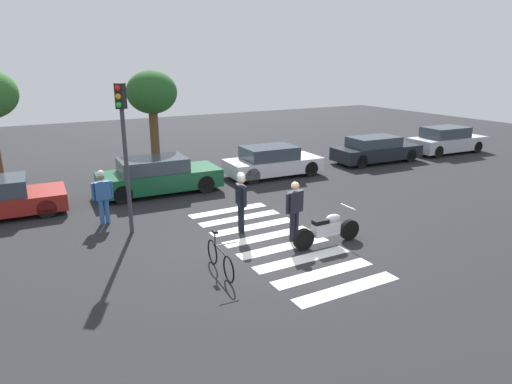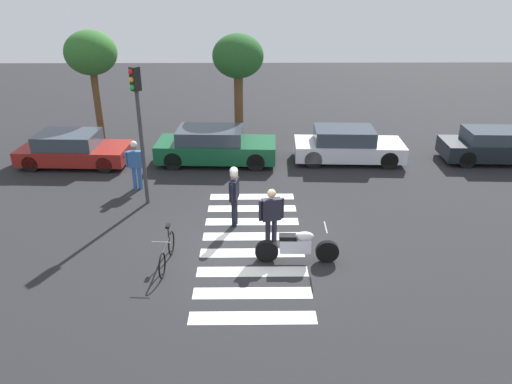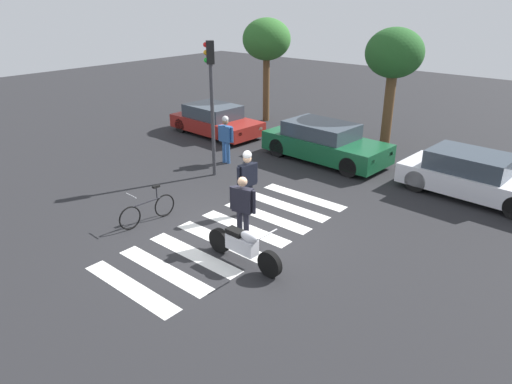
% 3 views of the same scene
% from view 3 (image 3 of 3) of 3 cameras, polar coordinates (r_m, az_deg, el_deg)
% --- Properties ---
extents(ground_plane, '(60.00, 60.00, 0.00)m').
position_cam_3_polar(ground_plane, '(12.11, -2.83, -5.13)').
color(ground_plane, '#232326').
extents(police_motorcycle, '(2.18, 0.62, 1.02)m').
position_cam_3_polar(police_motorcycle, '(10.64, -1.57, -6.59)').
color(police_motorcycle, black).
rests_on(police_motorcycle, ground_plane).
extents(leaning_bicycle, '(0.46, 1.74, 0.98)m').
position_cam_3_polar(leaning_bicycle, '(12.87, -13.03, -2.16)').
color(leaning_bicycle, black).
rests_on(leaning_bicycle, ground_plane).
extents(officer_on_foot, '(0.68, 0.32, 1.75)m').
position_cam_3_polar(officer_on_foot, '(11.23, -1.63, -1.71)').
color(officer_on_foot, black).
rests_on(officer_on_foot, ground_plane).
extents(officer_by_motorcycle, '(0.29, 0.68, 1.86)m').
position_cam_3_polar(officer_by_motorcycle, '(12.74, -1.06, 1.76)').
color(officer_by_motorcycle, black).
rests_on(officer_by_motorcycle, ground_plane).
extents(pedestrian_bystander, '(0.66, 0.25, 1.75)m').
position_cam_3_polar(pedestrian_bystander, '(16.91, -3.71, 6.80)').
color(pedestrian_bystander, '#2D5999').
rests_on(pedestrian_bystander, ground_plane).
extents(crosswalk_stripes, '(2.81, 6.75, 0.01)m').
position_cam_3_polar(crosswalk_stripes, '(12.11, -2.83, -5.12)').
color(crosswalk_stripes, silver).
rests_on(crosswalk_stripes, ground_plane).
extents(car_maroon_wagon, '(4.24, 2.07, 1.28)m').
position_cam_3_polar(car_maroon_wagon, '(20.71, -4.98, 8.67)').
color(car_maroon_wagon, black).
rests_on(car_maroon_wagon, ground_plane).
extents(car_green_compact, '(4.72, 2.09, 1.40)m').
position_cam_3_polar(car_green_compact, '(17.43, 8.33, 5.98)').
color(car_green_compact, black).
rests_on(car_green_compact, ground_plane).
extents(car_white_van, '(4.34, 2.01, 1.35)m').
position_cam_3_polar(car_white_van, '(15.54, 24.93, 1.80)').
color(car_white_van, black).
rests_on(car_white_van, ground_plane).
extents(traffic_light_pole, '(0.34, 0.35, 4.39)m').
position_cam_3_polar(traffic_light_pole, '(15.28, -5.50, 12.46)').
color(traffic_light_pole, '#38383D').
rests_on(traffic_light_pole, ground_plane).
extents(street_tree_near, '(2.21, 2.21, 4.74)m').
position_cam_3_polar(street_tree_near, '(22.52, 1.30, 17.95)').
color(street_tree_near, brown).
rests_on(street_tree_near, ground_plane).
extents(street_tree_mid, '(2.21, 2.21, 4.59)m').
position_cam_3_polar(street_tree_mid, '(19.20, 16.49, 15.64)').
color(street_tree_mid, brown).
rests_on(street_tree_mid, ground_plane).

